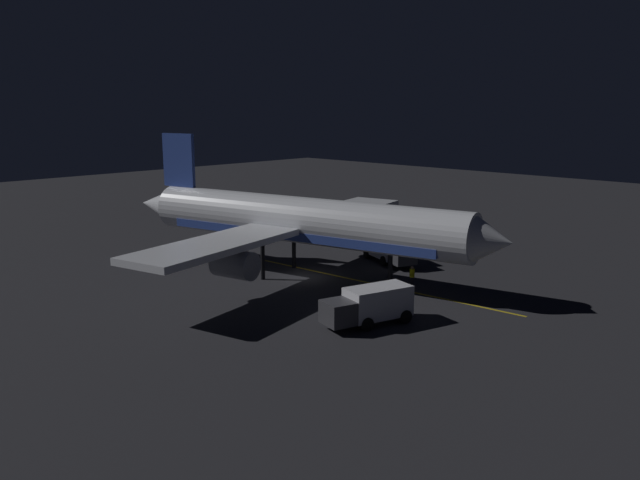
{
  "coord_description": "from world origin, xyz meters",
  "views": [
    {
      "loc": [
        36.83,
        37.67,
        14.19
      ],
      "look_at": [
        0.0,
        2.0,
        3.5
      ],
      "focal_mm": 36.28,
      "sensor_mm": 36.0,
      "label": 1
    }
  ],
  "objects_px": {
    "traffic_cone_near_left": "(372,290)",
    "traffic_cone_under_wing": "(384,310)",
    "airliner": "(297,222)",
    "ground_crew_worker": "(412,277)",
    "baggage_truck": "(370,306)",
    "catering_truck": "(388,248)",
    "traffic_cone_near_right": "(390,274)"
  },
  "relations": [
    {
      "from": "baggage_truck",
      "to": "airliner",
      "type": "bearing_deg",
      "value": -112.63
    },
    {
      "from": "baggage_truck",
      "to": "traffic_cone_near_left",
      "type": "xyz_separation_m",
      "value": [
        -5.77,
        -4.57,
        -1.03
      ]
    },
    {
      "from": "ground_crew_worker",
      "to": "traffic_cone_under_wing",
      "type": "distance_m",
      "value": 7.23
    },
    {
      "from": "traffic_cone_near_right",
      "to": "airliner",
      "type": "bearing_deg",
      "value": -48.22
    },
    {
      "from": "airliner",
      "to": "catering_truck",
      "type": "xyz_separation_m",
      "value": [
        -9.33,
        2.36,
        -3.33
      ]
    },
    {
      "from": "ground_crew_worker",
      "to": "traffic_cone_near_right",
      "type": "xyz_separation_m",
      "value": [
        -1.25,
        -3.13,
        -0.64
      ]
    },
    {
      "from": "baggage_truck",
      "to": "traffic_cone_under_wing",
      "type": "relative_size",
      "value": 11.84
    },
    {
      "from": "ground_crew_worker",
      "to": "baggage_truck",
      "type": "bearing_deg",
      "value": 19.8
    },
    {
      "from": "ground_crew_worker",
      "to": "traffic_cone_near_left",
      "type": "height_order",
      "value": "ground_crew_worker"
    },
    {
      "from": "traffic_cone_near_right",
      "to": "baggage_truck",
      "type": "bearing_deg",
      "value": 31.75
    },
    {
      "from": "catering_truck",
      "to": "ground_crew_worker",
      "type": "bearing_deg",
      "value": 51.19
    },
    {
      "from": "baggage_truck",
      "to": "ground_crew_worker",
      "type": "height_order",
      "value": "baggage_truck"
    },
    {
      "from": "ground_crew_worker",
      "to": "traffic_cone_under_wing",
      "type": "relative_size",
      "value": 3.16
    },
    {
      "from": "traffic_cone_near_right",
      "to": "traffic_cone_under_wing",
      "type": "xyz_separation_m",
      "value": [
        7.99,
        5.68,
        0.0
      ]
    },
    {
      "from": "baggage_truck",
      "to": "traffic_cone_near_right",
      "type": "bearing_deg",
      "value": -148.25
    },
    {
      "from": "catering_truck",
      "to": "ground_crew_worker",
      "type": "xyz_separation_m",
      "value": [
        5.34,
        6.64,
        -0.47
      ]
    },
    {
      "from": "ground_crew_worker",
      "to": "traffic_cone_under_wing",
      "type": "xyz_separation_m",
      "value": [
        6.73,
        2.55,
        -0.64
      ]
    },
    {
      "from": "airliner",
      "to": "traffic_cone_near_left",
      "type": "bearing_deg",
      "value": 94.86
    },
    {
      "from": "airliner",
      "to": "catering_truck",
      "type": "height_order",
      "value": "airliner"
    },
    {
      "from": "ground_crew_worker",
      "to": "traffic_cone_near_left",
      "type": "relative_size",
      "value": 3.16
    },
    {
      "from": "ground_crew_worker",
      "to": "traffic_cone_near_right",
      "type": "height_order",
      "value": "ground_crew_worker"
    },
    {
      "from": "catering_truck",
      "to": "traffic_cone_near_left",
      "type": "height_order",
      "value": "catering_truck"
    },
    {
      "from": "traffic_cone_near_left",
      "to": "traffic_cone_under_wing",
      "type": "bearing_deg",
      "value": 48.47
    },
    {
      "from": "baggage_truck",
      "to": "ground_crew_worker",
      "type": "xyz_separation_m",
      "value": [
        -9.11,
        -3.28,
        -0.39
      ]
    },
    {
      "from": "airliner",
      "to": "baggage_truck",
      "type": "xyz_separation_m",
      "value": [
        5.12,
        12.28,
        -3.41
      ]
    },
    {
      "from": "traffic_cone_near_left",
      "to": "catering_truck",
      "type": "bearing_deg",
      "value": -148.34
    },
    {
      "from": "airliner",
      "to": "traffic_cone_near_right",
      "type": "xyz_separation_m",
      "value": [
        -5.24,
        5.87,
        -4.44
      ]
    },
    {
      "from": "catering_truck",
      "to": "ground_crew_worker",
      "type": "height_order",
      "value": "catering_truck"
    },
    {
      "from": "catering_truck",
      "to": "traffic_cone_under_wing",
      "type": "xyz_separation_m",
      "value": [
        12.07,
        9.19,
        -1.1
      ]
    },
    {
      "from": "traffic_cone_under_wing",
      "to": "traffic_cone_near_left",
      "type": "bearing_deg",
      "value": -131.53
    },
    {
      "from": "ground_crew_worker",
      "to": "traffic_cone_near_right",
      "type": "relative_size",
      "value": 3.16
    },
    {
      "from": "ground_crew_worker",
      "to": "traffic_cone_under_wing",
      "type": "bearing_deg",
      "value": 20.74
    }
  ]
}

